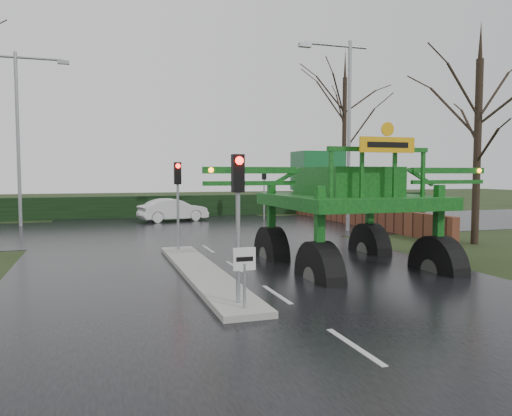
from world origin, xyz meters
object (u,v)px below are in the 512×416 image
object	(u,v)px
traffic_signal_mid	(178,187)
street_light_right	(344,118)
crop_sprayer	(316,187)
traffic_signal_near	(238,196)
traffic_signal_far	(264,181)
white_sedan	(173,221)
street_light_left_far	(23,123)
keep_left_sign	(244,268)

from	to	relation	value
traffic_signal_mid	street_light_right	size ratio (longest dim) A/B	0.35
crop_sprayer	traffic_signal_near	bearing A→B (deg)	-140.26
traffic_signal_far	white_sedan	bearing A→B (deg)	-2.96
traffic_signal_mid	traffic_signal_far	xyz separation A→B (m)	(7.80, 12.52, 0.00)
street_light_left_far	traffic_signal_near	bearing A→B (deg)	-71.83
traffic_signal_near	keep_left_sign	bearing A→B (deg)	-90.00
traffic_signal_near	white_sedan	distance (m)	21.56
crop_sprayer	white_sedan	bearing A→B (deg)	94.10
traffic_signal_mid	crop_sprayer	world-z (taller)	crop_sprayer
street_light_right	street_light_left_far	size ratio (longest dim) A/B	1.00
street_light_right	crop_sprayer	bearing A→B (deg)	-121.52
traffic_signal_far	white_sedan	size ratio (longest dim) A/B	0.80
traffic_signal_near	white_sedan	size ratio (longest dim) A/B	0.80
keep_left_sign	street_light_left_far	bearing A→B (deg)	107.78
traffic_signal_mid	street_light_right	distance (m)	11.05
street_light_right	street_light_left_far	xyz separation A→B (m)	(-16.39, 8.00, 0.00)
keep_left_sign	white_sedan	xyz separation A→B (m)	(1.73, 21.82, -1.06)
traffic_signal_far	street_light_right	distance (m)	8.86
keep_left_sign	crop_sprayer	distance (m)	4.68
keep_left_sign	crop_sprayer	size ratio (longest dim) A/B	0.13
traffic_signal_near	white_sedan	world-z (taller)	traffic_signal_near
street_light_right	traffic_signal_far	bearing A→B (deg)	101.95
traffic_signal_far	street_light_right	bearing A→B (deg)	101.95
street_light_right	crop_sprayer	distance (m)	12.65
street_light_right	white_sedan	size ratio (longest dim) A/B	2.28
traffic_signal_near	traffic_signal_far	world-z (taller)	same
traffic_signal_near	traffic_signal_mid	distance (m)	8.50
traffic_signal_mid	street_light_right	xyz separation A→B (m)	(9.49, 4.51, 3.40)
street_light_right	white_sedan	xyz separation A→B (m)	(-7.77, 8.32, -5.99)
traffic_signal_far	street_light_left_far	world-z (taller)	street_light_left_far
traffic_signal_near	traffic_signal_mid	xyz separation A→B (m)	(0.00, 8.50, 0.00)
white_sedan	street_light_right	bearing A→B (deg)	-151.11
street_light_right	street_light_left_far	bearing A→B (deg)	153.98
traffic_signal_far	street_light_right	world-z (taller)	street_light_right
keep_left_sign	street_light_right	size ratio (longest dim) A/B	0.14
traffic_signal_far	keep_left_sign	bearing A→B (deg)	70.07
keep_left_sign	street_light_left_far	world-z (taller)	street_light_left_far
traffic_signal_mid	street_light_right	bearing A→B (deg)	25.40
traffic_signal_near	traffic_signal_far	xyz separation A→B (m)	(7.80, 21.02, 0.00)
traffic_signal_far	white_sedan	distance (m)	6.61
traffic_signal_far	street_light_left_far	xyz separation A→B (m)	(-14.69, -0.01, 3.40)
street_light_left_far	white_sedan	distance (m)	10.50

